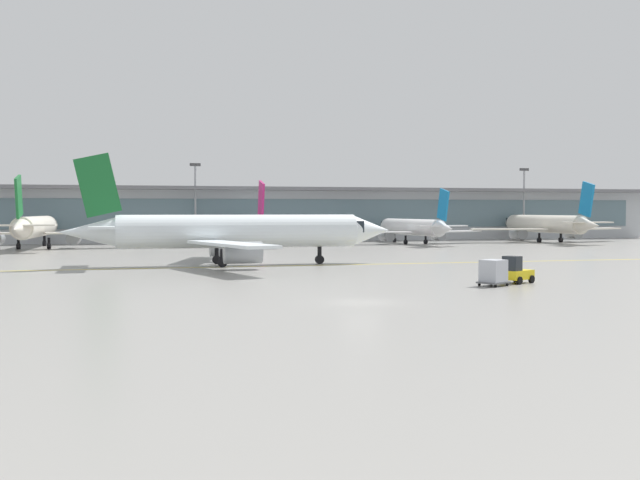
{
  "coord_description": "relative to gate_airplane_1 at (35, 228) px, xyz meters",
  "views": [
    {
      "loc": [
        -14.36,
        -44.06,
        5.61
      ],
      "look_at": [
        2.59,
        19.79,
        3.0
      ],
      "focal_mm": 43.14,
      "sensor_mm": 36.0,
      "label": 1
    }
  ],
  "objects": [
    {
      "name": "ground_plane",
      "position": [
        25.66,
        -73.22,
        -3.05
      ],
      "size": [
        400.0,
        400.0,
        0.0
      ],
      "primitive_type": "plane",
      "color": "gray"
    },
    {
      "name": "taxiway_centreline_stripe",
      "position": [
        23.24,
        -42.36,
        -3.04
      ],
      "size": [
        110.0,
        0.98,
        0.01
      ],
      "primitive_type": "cube",
      "rotation": [
        0.0,
        0.0,
        -0.01
      ],
      "color": "yellow",
      "rests_on": "ground_plane"
    },
    {
      "name": "terminal_concourse",
      "position": [
        25.66,
        19.03,
        1.87
      ],
      "size": [
        181.8,
        11.0,
        9.6
      ],
      "color": "#B2B7BC",
      "rests_on": "ground_plane"
    },
    {
      "name": "gate_airplane_1",
      "position": [
        0.0,
        0.0,
        0.0
      ],
      "size": [
        28.47,
        30.68,
        10.16
      ],
      "rotation": [
        0.0,
        0.0,
        1.51
      ],
      "color": "silver",
      "rests_on": "ground_plane"
    },
    {
      "name": "gate_airplane_2",
      "position": [
        31.28,
        3.0,
        -0.09
      ],
      "size": [
        27.67,
        29.67,
        9.85
      ],
      "rotation": [
        0.0,
        0.0,
        1.58
      ],
      "color": "white",
      "rests_on": "ground_plane"
    },
    {
      "name": "gate_airplane_3",
      "position": [
        58.43,
        0.91,
        -0.38
      ],
      "size": [
        24.88,
        26.83,
        8.88
      ],
      "rotation": [
        0.0,
        0.0,
        1.64
      ],
      "color": "white",
      "rests_on": "ground_plane"
    },
    {
      "name": "gate_airplane_4",
      "position": [
        83.48,
        1.54,
        0.0
      ],
      "size": [
        28.53,
        30.6,
        10.16
      ],
      "rotation": [
        0.0,
        0.0,
        1.56
      ],
      "color": "silver",
      "rests_on": "ground_plane"
    },
    {
      "name": "taxiing_regional_jet",
      "position": [
        22.81,
        -40.35,
        0.28
      ],
      "size": [
        33.44,
        31.2,
        11.11
      ],
      "rotation": [
        0.0,
        0.0,
        -0.01
      ],
      "color": "white",
      "rests_on": "ground_plane"
    },
    {
      "name": "baggage_tug",
      "position": [
        40.67,
        -64.79,
        -2.15
      ],
      "size": [
        2.95,
        2.52,
        2.1
      ],
      "rotation": [
        0.0,
        0.0,
        0.5
      ],
      "color": "yellow",
      "rests_on": "ground_plane"
    },
    {
      "name": "cargo_dolly_lead",
      "position": [
        38.02,
        -66.24,
        -1.99
      ],
      "size": [
        2.61,
        2.41,
        1.94
      ],
      "rotation": [
        0.0,
        0.0,
        0.5
      ],
      "color": "#595B60",
      "rests_on": "ground_plane"
    },
    {
      "name": "apron_light_mast_1",
      "position": [
        24.19,
        12.92,
        4.35
      ],
      "size": [
        1.8,
        0.36,
        13.42
      ],
      "color": "gray",
      "rests_on": "ground_plane"
    },
    {
      "name": "apron_light_mast_2",
      "position": [
        85.72,
        12.99,
        4.35
      ],
      "size": [
        1.8,
        0.36,
        13.44
      ],
      "color": "gray",
      "rests_on": "ground_plane"
    }
  ]
}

